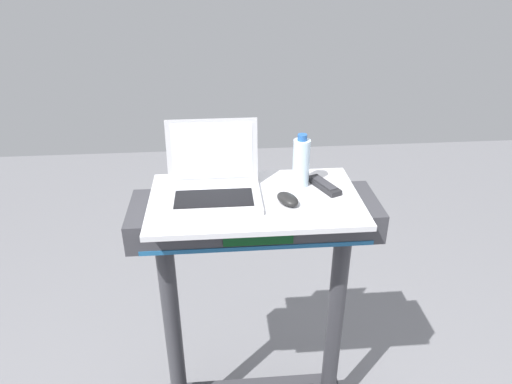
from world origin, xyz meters
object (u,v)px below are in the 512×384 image
Objects in this scene: computer_mouse at (288,199)px; tv_remote at (324,185)px; water_bottle at (301,162)px; laptop at (213,182)px.

computer_mouse is 0.61× the size of tv_remote.
water_bottle reaches higher than computer_mouse.
computer_mouse is (0.26, -0.08, -0.03)m from laptop.
water_bottle is (0.07, 0.14, 0.08)m from computer_mouse.
tv_remote is at bearing -22.07° from water_bottle.
laptop is 0.41m from tv_remote.
computer_mouse is at bearing -145.53° from tv_remote.
computer_mouse is 0.18m from tv_remote.
laptop is 0.27m from computer_mouse.
computer_mouse is 0.50× the size of water_bottle.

